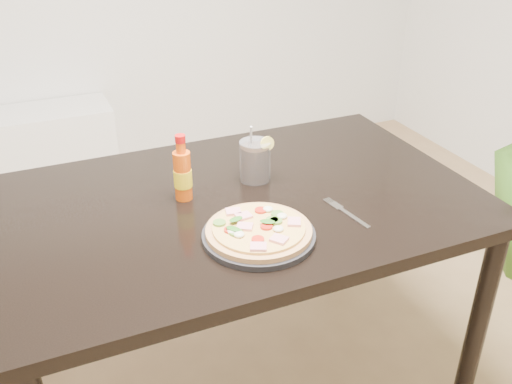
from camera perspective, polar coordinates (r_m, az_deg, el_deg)
name	(u,v)px	position (r m, az deg, el deg)	size (l,w,h in m)	color
dining_table	(240,222)	(1.72, -1.59, -3.01)	(1.40, 0.90, 0.75)	black
plate	(259,236)	(1.49, 0.27, -4.39)	(0.30, 0.30, 0.02)	black
pizza	(259,229)	(1.48, 0.26, -3.75)	(0.28, 0.28, 0.03)	tan
hot_sauce_bottle	(183,174)	(1.65, -7.35, 1.79)	(0.06, 0.06, 0.20)	#DC510C
cola_cup	(255,162)	(1.76, -0.09, 3.06)	(0.10, 0.10, 0.19)	black
fork	(345,212)	(1.62, 8.89, -1.98)	(0.04, 0.19, 0.00)	silver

